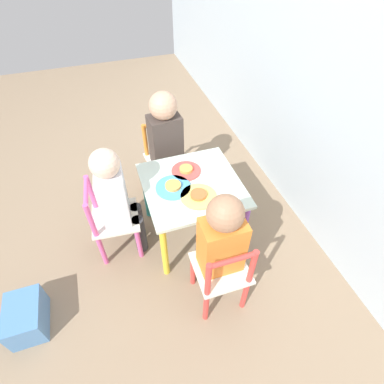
{
  "coord_description": "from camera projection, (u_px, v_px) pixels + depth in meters",
  "views": [
    {
      "loc": [
        1.15,
        -0.38,
        1.59
      ],
      "look_at": [
        0.0,
        0.0,
        0.37
      ],
      "focal_mm": 28.0,
      "sensor_mm": 36.0,
      "label": 1
    }
  ],
  "objects": [
    {
      "name": "chair_pink",
      "position": [
        112.0,
        220.0,
        1.72
      ],
      "size": [
        0.28,
        0.28,
        0.52
      ],
      "rotation": [
        0.0,
        0.0,
        -3.23
      ],
      "color": "silver",
      "rests_on": "ground_plane"
    },
    {
      "name": "plate_left",
      "position": [
        186.0,
        170.0,
        1.73
      ],
      "size": [
        0.17,
        0.17,
        0.03
      ],
      "color": "#E54C47",
      "rests_on": "kids_table"
    },
    {
      "name": "child_front",
      "position": [
        117.0,
        196.0,
        1.6
      ],
      "size": [
        0.21,
        0.22,
        0.74
      ],
      "rotation": [
        0.0,
        0.0,
        -3.23
      ],
      "color": "#38383D",
      "rests_on": "ground_plane"
    },
    {
      "name": "child_right",
      "position": [
        219.0,
        241.0,
        1.38
      ],
      "size": [
        0.22,
        0.2,
        0.74
      ],
      "rotation": [
        0.0,
        0.0,
        -1.58
      ],
      "color": "#7A6B5B",
      "rests_on": "ground_plane"
    },
    {
      "name": "child_left",
      "position": [
        166.0,
        139.0,
        1.91
      ],
      "size": [
        0.22,
        0.21,
        0.78
      ],
      "rotation": [
        0.0,
        0.0,
        -4.63
      ],
      "color": "#7A6B5B",
      "rests_on": "ground_plane"
    },
    {
      "name": "plate_front",
      "position": [
        173.0,
        187.0,
        1.64
      ],
      "size": [
        0.19,
        0.19,
        0.03
      ],
      "color": "#4C9EE0",
      "rests_on": "kids_table"
    },
    {
      "name": "chair_red",
      "position": [
        221.0,
        274.0,
        1.48
      ],
      "size": [
        0.26,
        0.26,
        0.52
      ],
      "rotation": [
        0.0,
        0.0,
        -1.58
      ],
      "color": "silver",
      "rests_on": "ground_plane"
    },
    {
      "name": "plate_right",
      "position": [
        198.0,
        196.0,
        1.59
      ],
      "size": [
        0.19,
        0.19,
        0.03
      ],
      "color": "#EADB66",
      "rests_on": "kids_table"
    },
    {
      "name": "chair_orange",
      "position": [
        165.0,
        160.0,
        2.11
      ],
      "size": [
        0.28,
        0.28,
        0.52
      ],
      "rotation": [
        0.0,
        0.0,
        -4.63
      ],
      "color": "silver",
      "rests_on": "ground_plane"
    },
    {
      "name": "ground_plane",
      "position": [
        192.0,
        232.0,
        1.98
      ],
      "size": [
        6.0,
        6.0,
        0.0
      ],
      "primitive_type": "plane",
      "color": "#8C755B"
    },
    {
      "name": "kids_table",
      "position": [
        192.0,
        193.0,
        1.72
      ],
      "size": [
        0.54,
        0.54,
        0.44
      ],
      "color": "silver",
      "rests_on": "ground_plane"
    },
    {
      "name": "storage_bin",
      "position": [
        26.0,
        317.0,
        1.5
      ],
      "size": [
        0.24,
        0.17,
        0.17
      ],
      "color": "#4C7FB7",
      "rests_on": "ground_plane"
    }
  ]
}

